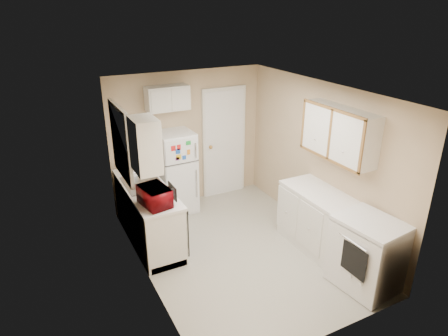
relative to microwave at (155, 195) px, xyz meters
name	(u,v)px	position (x,y,z in m)	size (l,w,h in m)	color
floor	(239,250)	(1.15, -0.29, -1.05)	(3.80, 3.80, 0.00)	beige
ceiling	(242,91)	(1.15, -0.29, 1.35)	(3.80, 3.80, 0.00)	white
wall_left	(142,198)	(-0.25, -0.29, 0.15)	(3.80, 3.80, 0.00)	tan
wall_right	(320,160)	(2.55, -0.29, 0.15)	(3.80, 3.80, 0.00)	tan
wall_back	(188,139)	(1.15, 1.61, 0.15)	(2.80, 2.80, 0.00)	tan
wall_front	(334,246)	(1.15, -2.19, 0.15)	(2.80, 2.80, 0.00)	tan
left_counter	(148,214)	(0.05, 0.61, -0.60)	(0.60, 1.80, 0.90)	silver
dishwasher	(180,225)	(0.34, 0.01, -0.56)	(0.03, 0.58, 0.72)	black
sink	(143,186)	(0.05, 0.76, -0.19)	(0.54, 0.74, 0.16)	gray
microwave	(155,195)	(0.00, 0.00, 0.00)	(0.27, 0.48, 0.32)	maroon
soap_bottle	(133,171)	(0.00, 1.08, -0.05)	(0.08, 0.08, 0.17)	white
window_blinds	(121,142)	(-0.21, 0.76, 0.55)	(0.10, 0.98, 1.08)	silver
upper_cabinet_left	(145,145)	(-0.10, -0.07, 0.75)	(0.30, 0.45, 0.70)	silver
refrigerator	(176,172)	(0.79, 1.31, -0.33)	(0.60, 0.58, 1.45)	white
cabinet_over_fridge	(167,98)	(0.75, 1.46, 0.95)	(0.70, 0.30, 0.40)	silver
interior_door	(224,143)	(1.85, 1.57, -0.03)	(0.86, 0.06, 2.08)	white
right_counter	(335,231)	(2.25, -1.09, -0.60)	(0.60, 2.00, 0.90)	silver
stove	(367,254)	(2.21, -1.73, -0.57)	(0.65, 0.80, 0.97)	white
upper_cabinet_right	(339,133)	(2.40, -0.79, 0.75)	(0.30, 1.20, 0.70)	silver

